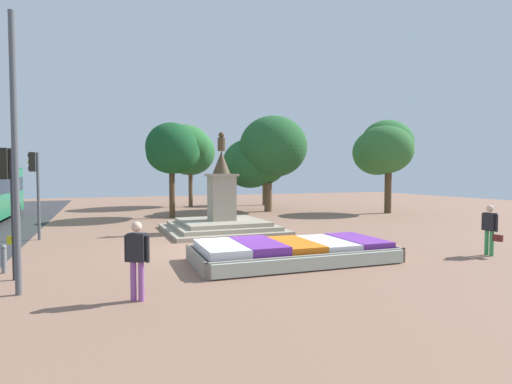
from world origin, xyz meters
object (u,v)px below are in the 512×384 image
object	(u,v)px
banner_pole	(15,145)
pedestrian_near_planter	(137,255)
traffic_light_mid_block	(35,179)
pedestrian_with_handbag	(490,227)
kerb_bollard_mid_a	(4,258)
flower_planter	(292,252)
traffic_light_near_crossing	(8,189)
statue_monument	(222,217)

from	to	relation	value
banner_pole	pedestrian_near_planter	distance (m)	3.77
traffic_light_mid_block	pedestrian_with_handbag	bearing A→B (deg)	-31.98
banner_pole	kerb_bollard_mid_a	size ratio (longest dim) A/B	7.94
flower_planter	banner_pole	world-z (taller)	banner_pole
flower_planter	traffic_light_mid_block	xyz separation A→B (m)	(-8.12, 7.56, 2.26)
traffic_light_mid_block	pedestrian_with_handbag	distance (m)	17.46
pedestrian_with_handbag	kerb_bollard_mid_a	bearing A→B (deg)	167.63
traffic_light_near_crossing	traffic_light_mid_block	bearing A→B (deg)	92.49
traffic_light_mid_block	kerb_bollard_mid_a	size ratio (longest dim) A/B	4.55
traffic_light_near_crossing	banner_pole	xyz separation A→B (m)	(0.43, -1.48, 1.05)
banner_pole	pedestrian_near_planter	bearing A→B (deg)	-30.52
traffic_light_near_crossing	pedestrian_near_planter	world-z (taller)	traffic_light_near_crossing
traffic_light_near_crossing	kerb_bollard_mid_a	bearing A→B (deg)	109.01
traffic_light_mid_block	kerb_bollard_mid_a	xyz separation A→B (m)	(-0.02, -5.97, -2.14)
traffic_light_mid_block	kerb_bollard_mid_a	world-z (taller)	traffic_light_mid_block
statue_monument	traffic_light_mid_block	world-z (taller)	statue_monument
traffic_light_mid_block	pedestrian_near_planter	distance (m)	10.49
banner_pole	statue_monument	bearing A→B (deg)	48.12
statue_monument	pedestrian_near_planter	distance (m)	10.66
flower_planter	pedestrian_with_handbag	distance (m)	6.86
flower_planter	traffic_light_near_crossing	xyz separation A→B (m)	(-7.82, 0.65, 2.06)
traffic_light_near_crossing	pedestrian_with_handbag	distance (m)	14.70
traffic_light_near_crossing	statue_monument	bearing A→B (deg)	40.69
statue_monument	banner_pole	xyz separation A→B (m)	(-7.23, -8.07, 2.72)
traffic_light_near_crossing	kerb_bollard_mid_a	size ratio (longest dim) A/B	4.26
statue_monument	pedestrian_with_handbag	world-z (taller)	statue_monument
flower_planter	banner_pole	bearing A→B (deg)	-173.60
traffic_light_mid_block	banner_pole	xyz separation A→B (m)	(0.73, -8.39, 0.85)
statue_monument	traffic_light_near_crossing	distance (m)	10.24
statue_monument	pedestrian_near_planter	bearing A→B (deg)	-116.40
pedestrian_with_handbag	kerb_bollard_mid_a	size ratio (longest dim) A/B	2.12
flower_planter	kerb_bollard_mid_a	xyz separation A→B (m)	(-8.15, 1.59, 0.12)
banner_pole	kerb_bollard_mid_a	world-z (taller)	banner_pole
kerb_bollard_mid_a	traffic_light_mid_block	bearing A→B (deg)	89.78
traffic_light_near_crossing	pedestrian_with_handbag	world-z (taller)	traffic_light_near_crossing
pedestrian_near_planter	statue_monument	bearing A→B (deg)	63.60
traffic_light_mid_block	pedestrian_near_planter	size ratio (longest dim) A/B	2.11
flower_planter	traffic_light_mid_block	distance (m)	11.32
kerb_bollard_mid_a	statue_monument	bearing A→B (deg)	35.29
traffic_light_mid_block	kerb_bollard_mid_a	distance (m)	6.34
traffic_light_mid_block	banner_pole	distance (m)	8.46
statue_monument	kerb_bollard_mid_a	distance (m)	9.78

